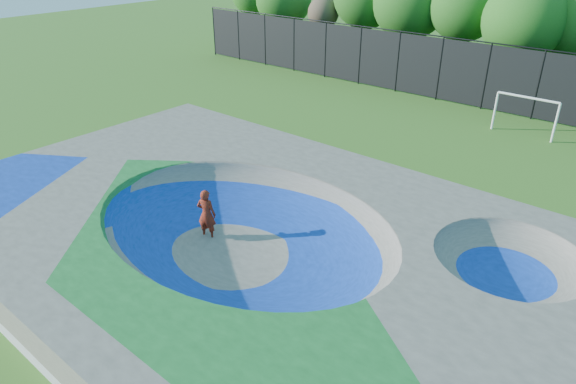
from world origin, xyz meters
name	(u,v)px	position (x,y,z in m)	size (l,w,h in m)	color
ground	(244,256)	(0.00, 0.00, 0.00)	(120.00, 120.00, 0.00)	#32631B
skate_deck	(243,238)	(0.00, 0.00, 0.75)	(22.00, 14.00, 1.50)	gray
skater	(207,214)	(-1.84, 0.04, 0.96)	(0.70, 0.46, 1.91)	red
skateboard	(208,237)	(-1.84, 0.04, 0.03)	(0.78, 0.22, 0.05)	black
soccer_goal	(526,109)	(3.41, 17.89, 1.50)	(3.26, 0.12, 2.16)	white
fence	(486,75)	(0.00, 21.00, 2.10)	(48.09, 0.09, 4.04)	black
treeline	(551,16)	(1.60, 26.20, 5.09)	(52.50, 7.34, 8.28)	#4B3A25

